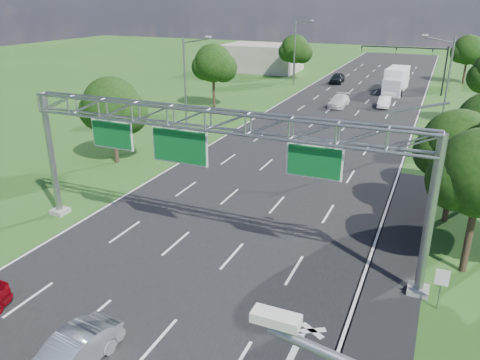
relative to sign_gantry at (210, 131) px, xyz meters
The scene contains 20 objects.
ground 19.28m from the sign_gantry, 91.05° to the left, with size 220.00×220.00×0.00m, color #275419.
road 19.28m from the sign_gantry, 91.05° to the left, with size 18.00×180.00×0.02m, color black.
road_flare 12.20m from the sign_gantry, 11.47° to the left, with size 3.00×30.00×0.02m, color black.
sign_gantry is the anchor object (origin of this frame).
regulatory_sign 13.25m from the sign_gantry, ahead, with size 0.60×0.08×2.10m.
traffic_signal 53.51m from the sign_gantry, 82.32° to the left, with size 12.21×0.24×7.00m.
streetlight_l_near 21.47m from the sign_gantry, 122.87° to the left, with size 2.97×0.22×10.16m.
streetlight_l_far 54.28m from the sign_gantry, 102.38° to the left, with size 2.97×0.22×10.16m.
streetlight_r_mid 30.10m from the sign_gantry, 68.60° to the left, with size 2.97×0.22×10.16m.
tree_verge_la 17.56m from the sign_gantry, 144.84° to the left, with size 5.76×4.80×7.40m.
tree_verge_lb 36.85m from the sign_gantry, 116.19° to the left, with size 5.76×4.80×8.06m.
tree_verge_lc 59.56m from the sign_gantry, 102.86° to the left, with size 5.76×4.80×7.62m.
tree_verge_re 67.48m from the sign_gantry, 78.24° to the left, with size 5.76×4.80×7.84m.
building_left 69.82m from the sign_gantry, 108.69° to the left, with size 14.00×10.00×5.00m, color gray.
silver_sedan 12.32m from the sign_gantry, 93.72° to the right, with size 1.54×4.42×1.46m, color #A4A8B0.
car_queue_a 40.44m from the sign_gantry, 92.14° to the left, with size 2.10×5.17×1.50m, color silver.
car_queue_b 58.78m from the sign_gantry, 85.70° to the left, with size 2.16×4.69×1.30m, color black.
car_queue_c 58.44m from the sign_gantry, 95.61° to the left, with size 1.94×4.82×1.64m, color black.
car_queue_d 42.58m from the sign_gantry, 84.51° to the left, with size 1.44×4.12×1.36m, color white.
box_truck 53.84m from the sign_gantry, 85.63° to the left, with size 3.12×9.44×3.52m.
Camera 1 is at (11.23, -9.04, 13.39)m, focal length 35.00 mm.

